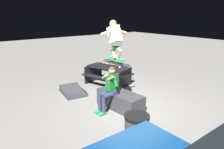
# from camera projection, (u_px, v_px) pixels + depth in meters

# --- Properties ---
(ground_plane) EXTENTS (40.00, 40.00, 0.00)m
(ground_plane) POSITION_uv_depth(u_px,v_px,m) (128.00, 108.00, 6.42)
(ground_plane) COLOR gray
(ledge_box_main) EXTENTS (1.54, 0.72, 0.51)m
(ledge_box_main) POSITION_uv_depth(u_px,v_px,m) (120.00, 100.00, 6.39)
(ledge_box_main) COLOR #38383D
(ledge_box_main) RESTS_ON ground
(person_sitting_on_ledge) EXTENTS (0.59, 0.76, 1.35)m
(person_sitting_on_ledge) POSITION_uv_depth(u_px,v_px,m) (109.00, 87.00, 6.06)
(person_sitting_on_ledge) COLOR #2D3856
(person_sitting_on_ledge) RESTS_ON ground
(skateboard) EXTENTS (1.03, 0.23, 0.13)m
(skateboard) POSITION_uv_depth(u_px,v_px,m) (116.00, 63.00, 5.94)
(skateboard) COLOR black
(skater_airborne) EXTENTS (0.62, 0.89, 1.12)m
(skater_airborne) POSITION_uv_depth(u_px,v_px,m) (115.00, 39.00, 5.79)
(skater_airborne) COLOR #2D9E66
(kicker_ramp) EXTENTS (1.21, 0.90, 0.31)m
(kicker_ramp) POSITION_uv_depth(u_px,v_px,m) (73.00, 92.00, 7.61)
(kicker_ramp) COLOR #38383D
(kicker_ramp) RESTS_ON ground
(picnic_table_back) EXTENTS (2.01, 1.77, 0.75)m
(picnic_table_back) POSITION_uv_depth(u_px,v_px,m) (108.00, 72.00, 8.50)
(picnic_table_back) COLOR black
(picnic_table_back) RESTS_ON ground
(trash_bin) EXTENTS (0.51, 0.51, 0.88)m
(trash_bin) POSITION_uv_depth(u_px,v_px,m) (136.00, 135.00, 4.23)
(trash_bin) COLOR #47474C
(trash_bin) RESTS_ON ground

